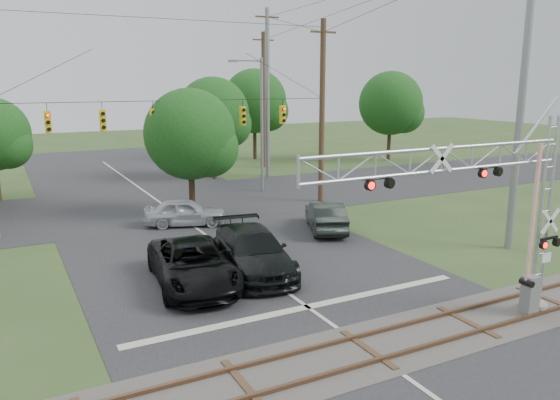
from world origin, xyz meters
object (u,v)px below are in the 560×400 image
pickup_black (193,264)px  car_dark (253,251)px  sedan_silver (185,212)px  streetlight (259,118)px  traffic_signal_span (193,117)px  crossing_gantry (485,203)px

pickup_black → car_dark: 2.69m
sedan_silver → streetlight: 11.03m
traffic_signal_span → pickup_black: (-3.74, -10.59, -4.90)m
crossing_gantry → pickup_black: crossing_gantry is taller
car_dark → crossing_gantry: bearing=-53.5°
pickup_black → car_dark: bearing=13.4°
crossing_gantry → car_dark: (-4.12, 8.07, -3.23)m
streetlight → traffic_signal_span: bearing=-143.5°
pickup_black → car_dark: size_ratio=0.99×
traffic_signal_span → car_dark: bearing=-95.9°
car_dark → streetlight: streetlight is taller
traffic_signal_span → car_dark: (-1.06, -10.29, -4.86)m
crossing_gantry → streetlight: bearing=81.7°
pickup_black → traffic_signal_span: bearing=77.5°
car_dark → streetlight: bearing=72.9°
pickup_black → streetlight: streetlight is taller
crossing_gantry → sedan_silver: 17.41m
car_dark → sedan_silver: 8.47m
car_dark → streetlight: (7.51, 15.05, 4.31)m
car_dark → sedan_silver: bearing=100.4°
crossing_gantry → sedan_silver: (-4.26, 16.54, -3.37)m
sedan_silver → traffic_signal_span: bearing=-13.9°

